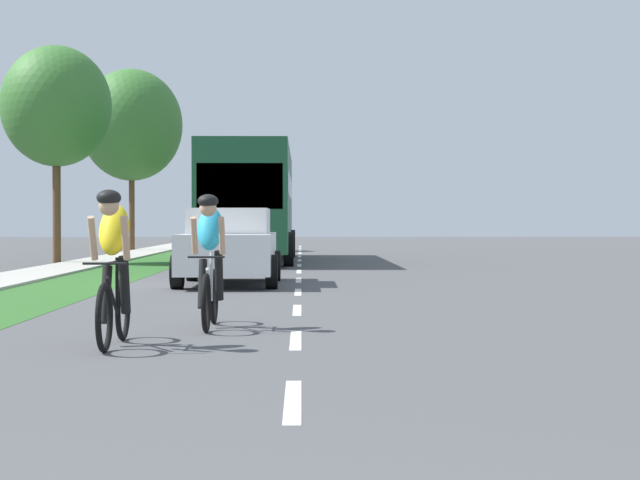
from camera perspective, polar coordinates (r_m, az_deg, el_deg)
name	(u,v)px	position (r m, az deg, el deg)	size (l,w,h in m)	color
ground_plane	(299,281)	(22.03, -1.18, -2.25)	(120.00, 120.00, 0.00)	#4C4C4F
grass_verge	(88,281)	(22.49, -12.57, -2.20)	(2.00, 70.00, 0.01)	#2D6026
sidewalk_concrete	(2,281)	(22.92, -17.00, -2.16)	(1.61, 70.00, 0.10)	#B2ADA3
lane_markings_center	(299,272)	(26.03, -1.16, -1.74)	(0.12, 54.07, 0.01)	white
cyclist_lead	(113,266)	(10.70, -11.23, -1.43)	(0.42, 1.72, 1.58)	black
cyclist_trailing	(210,260)	(12.37, -6.04, -1.08)	(0.42, 1.72, 1.58)	black
sedan_white	(229,246)	(20.85, -4.97, -0.33)	(1.98, 4.30, 1.52)	silver
bus_dark_green	(251,198)	(33.00, -3.82, 2.28)	(2.78, 11.60, 3.48)	#194C2D
street_tree_near	(56,107)	(32.12, -14.22, 7.08)	(3.26, 3.26, 6.47)	brown
street_tree_far	(132,125)	(44.95, -10.26, 6.20)	(4.29, 4.29, 7.68)	brown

